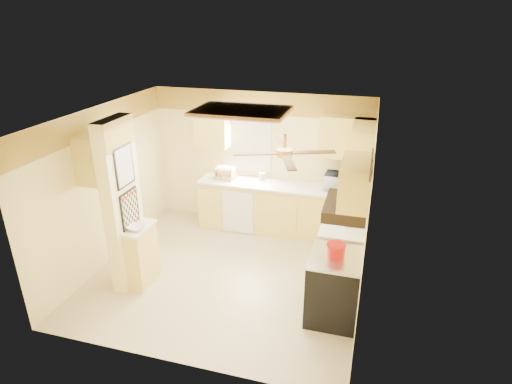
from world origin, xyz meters
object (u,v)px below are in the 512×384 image
(stove, at_px, (333,286))
(bowl, at_px, (136,228))
(dutch_oven, at_px, (336,250))
(kettle, at_px, (349,220))
(microwave, at_px, (340,182))

(stove, height_order, bowl, bowl)
(dutch_oven, relative_size, kettle, 1.09)
(stove, relative_size, microwave, 1.75)
(kettle, bearing_deg, stove, -95.96)
(bowl, bearing_deg, microwave, 40.70)
(dutch_oven, xyz_separation_m, kettle, (0.09, 0.81, 0.05))
(microwave, bearing_deg, bowl, 44.63)
(bowl, bearing_deg, kettle, 17.83)
(stove, height_order, kettle, kettle)
(microwave, xyz_separation_m, bowl, (-2.62, -2.26, -0.11))
(stove, xyz_separation_m, bowl, (-2.79, -0.09, 0.51))
(microwave, relative_size, dutch_oven, 2.12)
(dutch_oven, height_order, kettle, kettle)
(dutch_oven, bearing_deg, bowl, -177.69)
(kettle, bearing_deg, microwave, 100.80)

